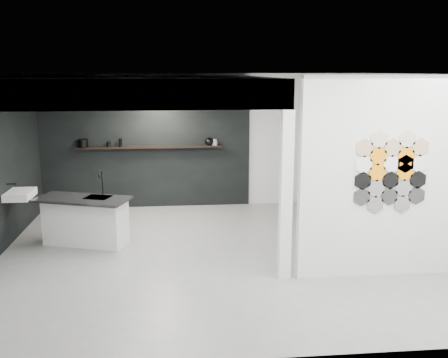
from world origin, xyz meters
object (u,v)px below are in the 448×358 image
(wall_basin, at_px, (20,194))
(utensil_cup, at_px, (109,144))
(kitchen_island, at_px, (85,220))
(bottle_dark, at_px, (121,142))
(stockpot, at_px, (83,143))
(kettle, at_px, (209,141))
(partition_panel, at_px, (386,178))
(glass_bowl, at_px, (215,143))
(glass_vase, at_px, (215,142))

(wall_basin, bearing_deg, utensil_cup, 59.70)
(kitchen_island, xyz_separation_m, utensil_cup, (0.15, 2.18, 0.95))
(wall_basin, height_order, bottle_dark, bottle_dark)
(stockpot, relative_size, kettle, 1.07)
(bottle_dark, height_order, utensil_cup, bottle_dark)
(partition_panel, xyz_separation_m, kettle, (-2.18, 3.87, 0.00))
(kitchen_island, xyz_separation_m, kettle, (2.23, 2.18, 0.98))
(kitchen_island, bearing_deg, partition_panel, -1.87)
(glass_bowl, bearing_deg, utensil_cup, 180.00)
(bottle_dark, relative_size, utensil_cup, 1.69)
(kettle, relative_size, glass_vase, 1.49)
(wall_basin, distance_m, stockpot, 2.25)
(wall_basin, height_order, glass_bowl, glass_bowl)
(glass_vase, bearing_deg, stockpot, 180.00)
(utensil_cup, bearing_deg, partition_panel, -42.23)
(kettle, xyz_separation_m, glass_bowl, (0.11, 0.00, -0.04))
(partition_panel, xyz_separation_m, stockpot, (-4.78, 3.87, 0.00))
(glass_bowl, bearing_deg, stockpot, 180.00)
(stockpot, xyz_separation_m, glass_bowl, (2.70, 0.00, -0.04))
(partition_panel, distance_m, stockpot, 6.14)
(stockpot, bearing_deg, bottle_dark, 0.00)
(wall_basin, bearing_deg, kitchen_island, -6.36)
(glass_bowl, distance_m, bottle_dark, 1.94)
(partition_panel, distance_m, glass_vase, 4.39)
(kitchen_island, bearing_deg, stockpot, 118.48)
(wall_basin, bearing_deg, kettle, 32.17)
(wall_basin, xyz_separation_m, glass_bowl, (3.39, 2.07, 0.51))
(glass_bowl, relative_size, utensil_cup, 1.22)
(kitchen_island, distance_m, glass_vase, 3.34)
(partition_panel, bearing_deg, kettle, 119.45)
(kitchen_island, xyz_separation_m, glass_bowl, (2.34, 2.18, 0.95))
(glass_vase, height_order, utensil_cup, glass_vase)
(wall_basin, relative_size, glass_vase, 4.70)
(wall_basin, distance_m, bottle_dark, 2.58)
(kitchen_island, height_order, glass_vase, glass_vase)
(utensil_cup, bearing_deg, stockpot, 180.00)
(kettle, distance_m, glass_vase, 0.11)
(utensil_cup, bearing_deg, glass_vase, 0.00)
(partition_panel, relative_size, glass_bowl, 22.86)
(wall_basin, bearing_deg, glass_bowl, 31.35)
(kettle, xyz_separation_m, bottle_dark, (-1.83, 0.00, 0.00))
(partition_panel, height_order, utensil_cup, partition_panel)
(wall_basin, relative_size, glass_bowl, 4.90)
(stockpot, xyz_separation_m, glass_vase, (2.70, 0.00, -0.02))
(kitchen_island, bearing_deg, glass_bowl, 62.06)
(glass_vase, height_order, bottle_dark, bottle_dark)
(stockpot, relative_size, bottle_dark, 1.20)
(kitchen_island, bearing_deg, glass_vase, 62.06)
(wall_basin, bearing_deg, partition_panel, -18.23)
(kitchen_island, height_order, glass_bowl, glass_bowl)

